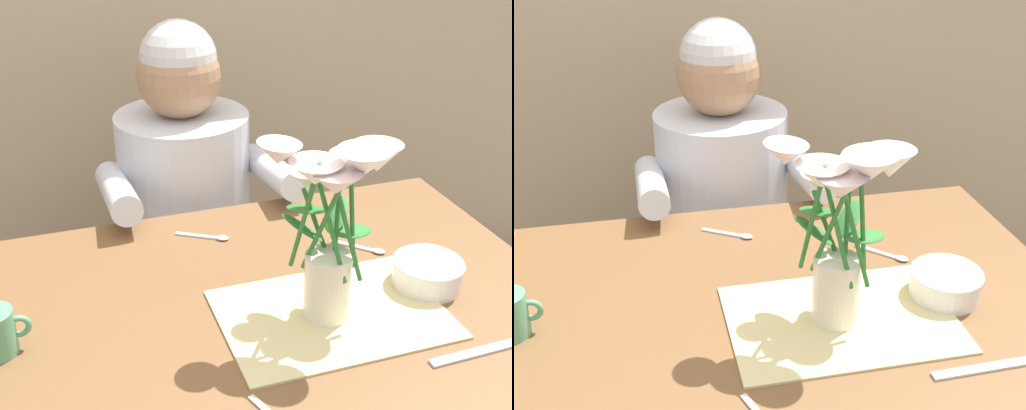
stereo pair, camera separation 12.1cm
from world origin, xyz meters
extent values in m
cube|color=brown|center=(0.00, 0.00, 0.72)|extent=(1.20, 0.80, 0.04)
cylinder|color=brown|center=(0.54, 0.34, 0.35)|extent=(0.06, 0.06, 0.70)
cylinder|color=#4C4C56|center=(0.03, 0.62, 0.20)|extent=(0.30, 0.30, 0.40)
cylinder|color=silver|center=(0.03, 0.62, 0.65)|extent=(0.34, 0.34, 0.50)
sphere|color=#A37A5B|center=(0.03, 0.62, 1.00)|extent=(0.21, 0.21, 0.21)
sphere|color=silver|center=(0.03, 0.62, 1.04)|extent=(0.19, 0.19, 0.19)
cylinder|color=silver|center=(-0.16, 0.48, 0.78)|extent=(0.07, 0.33, 0.12)
cylinder|color=silver|center=(0.22, 0.48, 0.78)|extent=(0.07, 0.33, 0.12)
cube|color=beige|center=(0.14, -0.07, 0.74)|extent=(0.40, 0.28, 0.00)
cylinder|color=silver|center=(0.13, -0.07, 0.80)|extent=(0.08, 0.08, 0.13)
cylinder|color=#2D7533|center=(0.17, -0.06, 0.93)|extent=(0.03, 0.01, 0.20)
cone|color=white|center=(0.22, -0.05, 1.03)|extent=(0.11, 0.11, 0.05)
sphere|color=#E5D14C|center=(0.22, -0.05, 1.03)|extent=(0.02, 0.02, 0.02)
cylinder|color=#2D7533|center=(0.15, -0.06, 0.93)|extent=(0.01, 0.01, 0.19)
cone|color=silver|center=(0.16, -0.05, 1.02)|extent=(0.08, 0.08, 0.05)
sphere|color=#E5D14C|center=(0.16, -0.05, 1.03)|extent=(0.02, 0.02, 0.02)
cylinder|color=#2D7533|center=(0.12, -0.04, 0.91)|extent=(0.06, 0.02, 0.15)
cone|color=white|center=(0.11, 0.00, 0.98)|extent=(0.08, 0.09, 0.05)
sphere|color=#E5D14C|center=(0.11, 0.00, 0.99)|extent=(0.02, 0.02, 0.02)
cylinder|color=#2D7533|center=(0.08, -0.06, 0.94)|extent=(0.03, 0.07, 0.22)
cone|color=silver|center=(0.04, -0.05, 1.06)|extent=(0.10, 0.10, 0.04)
sphere|color=#E5D14C|center=(0.04, -0.05, 1.06)|extent=(0.02, 0.02, 0.02)
cylinder|color=#2D7533|center=(0.11, -0.08, 0.93)|extent=(0.04, 0.07, 0.19)
cone|color=white|center=(0.09, -0.09, 1.03)|extent=(0.11, 0.11, 0.04)
sphere|color=#E5D14C|center=(0.09, -0.09, 1.04)|extent=(0.02, 0.02, 0.02)
cylinder|color=#2D7533|center=(0.12, -0.09, 0.93)|extent=(0.05, 0.05, 0.19)
cone|color=silver|center=(0.12, -0.11, 1.02)|extent=(0.10, 0.10, 0.05)
sphere|color=#E5D14C|center=(0.12, -0.11, 1.03)|extent=(0.02, 0.02, 0.02)
cylinder|color=#2D7533|center=(0.14, -0.09, 0.94)|extent=(0.06, 0.04, 0.22)
cone|color=white|center=(0.16, -0.12, 1.06)|extent=(0.10, 0.10, 0.05)
sphere|color=#E5D14C|center=(0.16, -0.12, 1.06)|extent=(0.02, 0.02, 0.02)
ellipsoid|color=#2D7533|center=(0.11, -0.01, 0.93)|extent=(0.07, 0.10, 0.03)
ellipsoid|color=#2D7533|center=(0.16, -0.02, 0.92)|extent=(0.08, 0.10, 0.05)
ellipsoid|color=#2D7533|center=(0.18, -0.05, 0.89)|extent=(0.10, 0.07, 0.03)
ellipsoid|color=#2D7533|center=(0.10, -0.02, 0.90)|extent=(0.08, 0.10, 0.04)
cylinder|color=white|center=(0.35, -0.04, 0.77)|extent=(0.13, 0.13, 0.05)
torus|color=white|center=(0.35, -0.04, 0.79)|extent=(0.14, 0.14, 0.01)
cube|color=silver|center=(0.33, -0.24, 0.74)|extent=(0.19, 0.02, 0.00)
torus|color=#569970|center=(-0.39, 0.01, 0.78)|extent=(0.04, 0.01, 0.04)
cube|color=silver|center=(-0.02, 0.28, 0.74)|extent=(0.09, 0.06, 0.00)
ellipsoid|color=silver|center=(0.03, 0.25, 0.74)|extent=(0.03, 0.03, 0.01)
cube|color=silver|center=(0.28, 0.14, 0.74)|extent=(0.08, 0.08, 0.00)
ellipsoid|color=silver|center=(0.32, 0.10, 0.74)|extent=(0.03, 0.03, 0.01)
camera|label=1|loc=(-0.31, -0.98, 1.47)|focal=47.95mm
camera|label=2|loc=(-0.19, -1.01, 1.47)|focal=47.95mm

